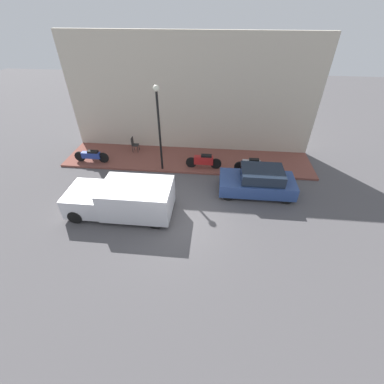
{
  "coord_description": "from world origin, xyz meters",
  "views": [
    {
      "loc": [
        -8.73,
        -1.71,
        8.24
      ],
      "look_at": [
        1.37,
        -0.7,
        0.6
      ],
      "focal_mm": 24.0,
      "sensor_mm": 36.0,
      "label": 1
    }
  ],
  "objects_px": {
    "parked_car": "(258,182)",
    "delivery_van": "(122,198)",
    "scooter_silver": "(251,165)",
    "motorcycle_red": "(204,161)",
    "motorcycle_blue": "(91,156)",
    "cafe_chair": "(134,144)",
    "streetlamp": "(159,119)"
  },
  "relations": [
    {
      "from": "parked_car",
      "to": "streetlamp",
      "type": "xyz_separation_m",
      "value": [
        1.65,
        5.39,
        2.49
      ]
    },
    {
      "from": "motorcycle_red",
      "to": "delivery_van",
      "type": "bearing_deg",
      "value": 140.05
    },
    {
      "from": "streetlamp",
      "to": "scooter_silver",
      "type": "bearing_deg",
      "value": -88.19
    },
    {
      "from": "parked_car",
      "to": "delivery_van",
      "type": "bearing_deg",
      "value": 109.16
    },
    {
      "from": "streetlamp",
      "to": "parked_car",
      "type": "bearing_deg",
      "value": -107.07
    },
    {
      "from": "scooter_silver",
      "to": "motorcycle_red",
      "type": "distance_m",
      "value": 2.76
    },
    {
      "from": "delivery_van",
      "to": "cafe_chair",
      "type": "distance_m",
      "value": 6.04
    },
    {
      "from": "scooter_silver",
      "to": "motorcycle_red",
      "type": "relative_size",
      "value": 0.9
    },
    {
      "from": "delivery_van",
      "to": "streetlamp",
      "type": "distance_m",
      "value": 4.69
    },
    {
      "from": "parked_car",
      "to": "delivery_van",
      "type": "distance_m",
      "value": 6.88
    },
    {
      "from": "parked_car",
      "to": "delivery_van",
      "type": "relative_size",
      "value": 0.79
    },
    {
      "from": "motorcycle_blue",
      "to": "streetlamp",
      "type": "height_order",
      "value": "streetlamp"
    },
    {
      "from": "scooter_silver",
      "to": "cafe_chair",
      "type": "xyz_separation_m",
      "value": [
        1.85,
        7.45,
        0.07
      ]
    },
    {
      "from": "motorcycle_blue",
      "to": "cafe_chair",
      "type": "xyz_separation_m",
      "value": [
        1.65,
        -2.22,
        0.1
      ]
    },
    {
      "from": "motorcycle_red",
      "to": "cafe_chair",
      "type": "bearing_deg",
      "value": 70.37
    },
    {
      "from": "delivery_van",
      "to": "cafe_chair",
      "type": "height_order",
      "value": "delivery_van"
    },
    {
      "from": "streetlamp",
      "to": "cafe_chair",
      "type": "relative_size",
      "value": 4.98
    },
    {
      "from": "parked_car",
      "to": "motorcycle_blue",
      "type": "bearing_deg",
      "value": 78.45
    },
    {
      "from": "motorcycle_blue",
      "to": "cafe_chair",
      "type": "relative_size",
      "value": 2.25
    },
    {
      "from": "scooter_silver",
      "to": "streetlamp",
      "type": "xyz_separation_m",
      "value": [
        -0.16,
        5.2,
        2.58
      ]
    },
    {
      "from": "parked_car",
      "to": "scooter_silver",
      "type": "bearing_deg",
      "value": 5.85
    },
    {
      "from": "streetlamp",
      "to": "cafe_chair",
      "type": "xyz_separation_m",
      "value": [
        2.02,
        2.25,
        -2.51
      ]
    },
    {
      "from": "motorcycle_red",
      "to": "motorcycle_blue",
      "type": "bearing_deg",
      "value": 89.81
    },
    {
      "from": "delivery_van",
      "to": "scooter_silver",
      "type": "height_order",
      "value": "delivery_van"
    },
    {
      "from": "motorcycle_blue",
      "to": "streetlamp",
      "type": "distance_m",
      "value": 5.19
    },
    {
      "from": "delivery_van",
      "to": "motorcycle_red",
      "type": "height_order",
      "value": "delivery_van"
    },
    {
      "from": "parked_car",
      "to": "motorcycle_red",
      "type": "distance_m",
      "value": 3.55
    },
    {
      "from": "streetlamp",
      "to": "cafe_chair",
      "type": "bearing_deg",
      "value": 48.2
    },
    {
      "from": "streetlamp",
      "to": "cafe_chair",
      "type": "distance_m",
      "value": 3.93
    },
    {
      "from": "scooter_silver",
      "to": "cafe_chair",
      "type": "height_order",
      "value": "cafe_chair"
    },
    {
      "from": "delivery_van",
      "to": "motorcycle_blue",
      "type": "distance_m",
      "value": 5.45
    },
    {
      "from": "delivery_van",
      "to": "motorcycle_blue",
      "type": "height_order",
      "value": "delivery_van"
    }
  ]
}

